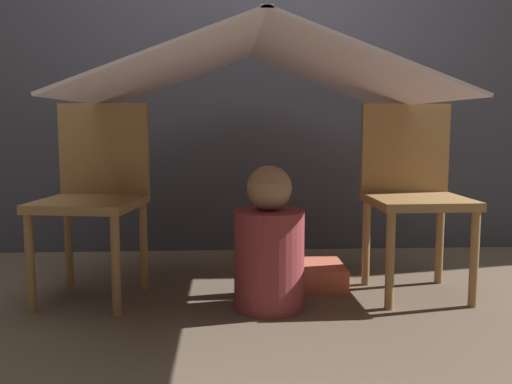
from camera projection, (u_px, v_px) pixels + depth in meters
The scene contains 7 objects.
ground_plane at pixel (259, 314), 2.26m from camera, with size 8.80×8.80×0.00m, color brown.
wall_back at pixel (247, 35), 3.26m from camera, with size 7.00×0.05×2.50m.
chair_left at pixel (95, 190), 2.45m from camera, with size 0.47×0.47×0.84m.
chair_right at pixel (413, 188), 2.53m from camera, with size 0.42×0.42×0.84m.
sheet_canopy at pixel (256, 69), 2.36m from camera, with size 1.41×1.30×0.27m.
person_front at pixel (269, 249), 2.30m from camera, with size 0.28×0.28×0.59m.
floor_cushion at pixel (304, 274), 2.66m from camera, with size 0.37×0.30×0.10m.
Camera 1 is at (-0.13, -2.18, 0.76)m, focal length 40.00 mm.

